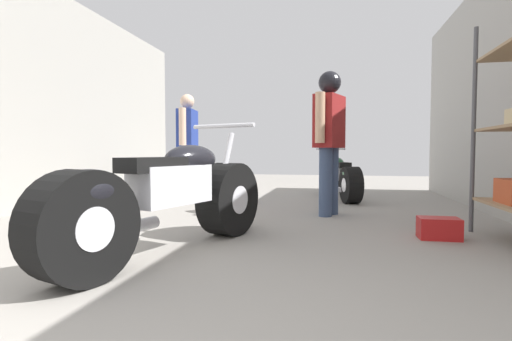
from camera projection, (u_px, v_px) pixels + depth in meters
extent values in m
plane|color=gray|center=(246.00, 220.00, 4.24)|extent=(17.14, 17.14, 0.00)
cube|color=#A3A099|center=(26.00, 93.00, 4.75)|extent=(0.08, 7.86, 2.99)
cylinder|color=#4C4C51|center=(474.00, 131.00, 3.56)|extent=(0.04, 0.04, 1.92)
cylinder|color=black|center=(228.00, 199.00, 3.45)|extent=(0.44, 0.71, 0.66)
cylinder|color=silver|center=(228.00, 199.00, 3.45)|extent=(0.33, 0.32, 0.25)
cylinder|color=black|center=(81.00, 227.00, 2.16)|extent=(0.44, 0.71, 0.66)
cylinder|color=silver|center=(81.00, 227.00, 2.16)|extent=(0.33, 0.32, 0.25)
cube|color=silver|center=(172.00, 185.00, 2.80)|extent=(0.44, 0.70, 0.29)
ellipsoid|color=black|center=(191.00, 159.00, 2.98)|extent=(0.42, 0.59, 0.23)
cube|color=black|center=(153.00, 165.00, 2.63)|extent=(0.37, 0.54, 0.10)
ellipsoid|color=black|center=(88.00, 190.00, 2.19)|extent=(0.40, 0.51, 0.25)
cylinder|color=silver|center=(226.00, 165.00, 3.40)|extent=(0.13, 0.26, 0.60)
cylinder|color=silver|center=(223.00, 126.00, 3.35)|extent=(0.62, 0.24, 0.04)
cylinder|color=silver|center=(125.00, 228.00, 2.62)|extent=(0.27, 0.57, 0.09)
cylinder|color=black|center=(329.00, 179.00, 6.81)|extent=(0.35, 0.58, 0.54)
cylinder|color=silver|center=(329.00, 179.00, 6.81)|extent=(0.27, 0.26, 0.21)
cylinder|color=black|center=(351.00, 185.00, 5.58)|extent=(0.35, 0.58, 0.54)
cylinder|color=silver|center=(351.00, 185.00, 5.58)|extent=(0.27, 0.26, 0.21)
cube|color=silver|center=(339.00, 172.00, 6.19)|extent=(0.34, 0.58, 0.24)
ellipsoid|color=#1E4728|center=(336.00, 163.00, 6.37)|extent=(0.33, 0.49, 0.19)
cube|color=black|center=(342.00, 165.00, 6.03)|extent=(0.29, 0.44, 0.09)
ellipsoid|color=#1E4728|center=(350.00, 173.00, 5.62)|extent=(0.31, 0.42, 0.20)
cylinder|color=silver|center=(330.00, 165.00, 6.77)|extent=(0.10, 0.22, 0.49)
cylinder|color=silver|center=(331.00, 149.00, 6.72)|extent=(0.52, 0.17, 0.03)
cylinder|color=silver|center=(336.00, 188.00, 5.94)|extent=(0.20, 0.47, 0.08)
cylinder|color=#2D3851|center=(186.00, 175.00, 5.95)|extent=(0.17, 0.17, 0.81)
cylinder|color=#2D3851|center=(190.00, 174.00, 6.15)|extent=(0.17, 0.17, 0.81)
cube|color=navy|center=(187.00, 129.00, 6.01)|extent=(0.29, 0.47, 0.62)
cylinder|color=beige|center=(182.00, 127.00, 5.73)|extent=(0.12, 0.12, 0.57)
cylinder|color=beige|center=(192.00, 129.00, 6.29)|extent=(0.12, 0.12, 0.57)
sphere|color=beige|center=(187.00, 101.00, 5.99)|extent=(0.22, 0.22, 0.22)
cylinder|color=#384766|center=(332.00, 181.00, 4.61)|extent=(0.20, 0.20, 0.81)
cylinder|color=#384766|center=(326.00, 182.00, 4.44)|extent=(0.20, 0.20, 0.81)
cube|color=maroon|center=(329.00, 122.00, 4.49)|extent=(0.39, 0.50, 0.62)
cylinder|color=tan|center=(338.00, 121.00, 4.73)|extent=(0.14, 0.14, 0.57)
cylinder|color=tan|center=(320.00, 118.00, 4.26)|extent=(0.14, 0.14, 0.57)
sphere|color=black|center=(330.00, 84.00, 4.47)|extent=(0.22, 0.22, 0.22)
sphere|color=black|center=(330.00, 82.00, 4.47)|extent=(0.26, 0.26, 0.26)
cube|color=#B21919|center=(439.00, 228.00, 3.30)|extent=(0.34, 0.21, 0.19)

